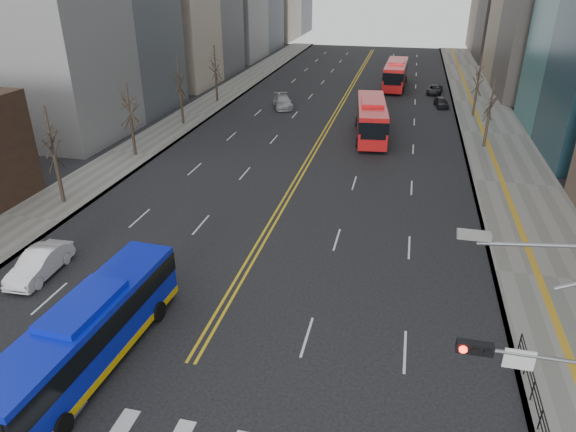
{
  "coord_description": "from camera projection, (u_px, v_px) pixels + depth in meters",
  "views": [
    {
      "loc": [
        8.25,
        -11.23,
        15.9
      ],
      "look_at": [
        2.78,
        12.26,
        4.2
      ],
      "focal_mm": 32.0,
      "sensor_mm": 36.0,
      "label": 1
    }
  ],
  "objects": [
    {
      "name": "car_dark_far",
      "position": [
        435.0,
        90.0,
        71.49
      ],
      "size": [
        2.44,
        4.33,
        1.14
      ],
      "primitive_type": "imported",
      "rotation": [
        0.0,
        0.0,
        -0.14
      ],
      "color": "black",
      "rests_on": "ground"
    },
    {
      "name": "car_silver",
      "position": [
        283.0,
        102.0,
        64.28
      ],
      "size": [
        3.78,
        5.56,
        1.5
      ],
      "primitive_type": "imported",
      "rotation": [
        0.0,
        0.0,
        0.36
      ],
      "color": "#97969B",
      "rests_on": "ground"
    },
    {
      "name": "red_bus_far",
      "position": [
        396.0,
        73.0,
        74.65
      ],
      "size": [
        3.28,
        12.27,
        3.84
      ],
      "color": "red",
      "rests_on": "ground"
    },
    {
      "name": "car_white",
      "position": [
        40.0,
        264.0,
        29.11
      ],
      "size": [
        1.83,
        4.68,
        1.52
      ],
      "primitive_type": "imported",
      "rotation": [
        0.0,
        0.0,
        0.05
      ],
      "color": "white",
      "rests_on": "ground"
    },
    {
      "name": "pedestrian_railing",
      "position": [
        533.0,
        387.0,
        20.44
      ],
      "size": [
        0.06,
        6.06,
        1.02
      ],
      "color": "black",
      "rests_on": "sidewalk_right"
    },
    {
      "name": "sidewalk_right",
      "position": [
        493.0,
        133.0,
        54.29
      ],
      "size": [
        7.0,
        130.0,
        0.15
      ],
      "primitive_type": "cube",
      "color": "slate",
      "rests_on": "ground"
    },
    {
      "name": "street_trees",
      "position": [
        239.0,
        98.0,
        48.07
      ],
      "size": [
        35.2,
        47.2,
        7.6
      ],
      "color": "#2F231D",
      "rests_on": "ground"
    },
    {
      "name": "centerline",
      "position": [
        342.0,
        103.0,
        66.65
      ],
      "size": [
        0.55,
        100.0,
        0.01
      ],
      "color": "gold",
      "rests_on": "ground"
    },
    {
      "name": "car_dark_mid",
      "position": [
        441.0,
        102.0,
        64.66
      ],
      "size": [
        2.0,
        3.77,
        1.22
      ],
      "primitive_type": "imported",
      "rotation": [
        0.0,
        0.0,
        0.16
      ],
      "color": "black",
      "rests_on": "ground"
    },
    {
      "name": "red_bus_near",
      "position": [
        371.0,
        116.0,
        52.73
      ],
      "size": [
        4.16,
        12.3,
        3.8
      ],
      "color": "red",
      "rests_on": "ground"
    },
    {
      "name": "sidewalk_left",
      "position": [
        193.0,
        115.0,
        61.23
      ],
      "size": [
        5.0,
        130.0,
        0.15
      ],
      "primitive_type": "cube",
      "color": "slate",
      "rests_on": "ground"
    },
    {
      "name": "blue_bus",
      "position": [
        88.0,
        333.0,
        22.04
      ],
      "size": [
        3.06,
        11.61,
        3.36
      ],
      "color": "#0D1DC7",
      "rests_on": "ground"
    },
    {
      "name": "signal_mast",
      "position": [
        568.0,
        379.0,
        15.28
      ],
      "size": [
        5.37,
        0.37,
        9.39
      ],
      "color": "slate",
      "rests_on": "ground"
    }
  ]
}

